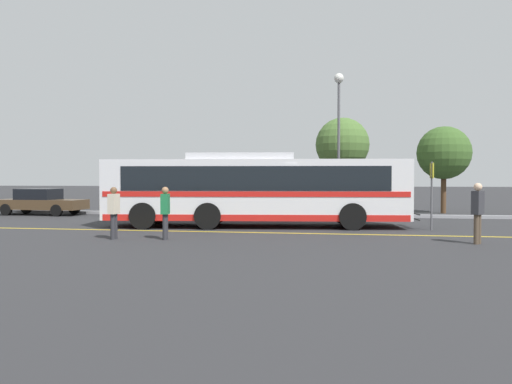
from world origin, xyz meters
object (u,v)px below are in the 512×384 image
at_px(parked_car_1, 149,202).
at_px(street_lamp, 339,114).
at_px(pedestrian_2, 165,210).
at_px(tree_0, 444,153).
at_px(transit_bus, 256,189).
at_px(parked_car_0, 40,202).
at_px(tree_1, 342,145).
at_px(bus_stop_sign, 432,187).
at_px(parked_car_2, 256,202).
at_px(pedestrian_1, 478,209).
at_px(pedestrian_0, 114,210).

relative_size(parked_car_1, street_lamp, 0.57).
distance_m(pedestrian_2, tree_0, 17.87).
relative_size(transit_bus, parked_car_0, 2.55).
xyz_separation_m(street_lamp, tree_1, (0.20, 2.88, -1.43)).
xyz_separation_m(transit_bus, bus_stop_sign, (6.60, -0.32, 0.08)).
bearing_deg(parked_car_2, pedestrian_1, -141.92).
xyz_separation_m(pedestrian_1, tree_0, (1.68, 13.43, 2.29)).
bearing_deg(street_lamp, transit_bus, -113.90).
xyz_separation_m(pedestrian_1, street_lamp, (-4.00, 11.42, 4.30)).
height_order(pedestrian_1, bus_stop_sign, bus_stop_sign).
bearing_deg(bus_stop_sign, tree_0, 159.60).
height_order(pedestrian_1, street_lamp, street_lamp).
distance_m(parked_car_2, tree_1, 7.47).
bearing_deg(parked_car_1, transit_bus, -129.37).
relative_size(parked_car_2, tree_1, 0.77).
distance_m(parked_car_0, pedestrian_1, 21.30).
height_order(parked_car_0, parked_car_2, parked_car_2).
distance_m(parked_car_0, pedestrian_2, 13.69).
height_order(pedestrian_2, tree_1, tree_1).
bearing_deg(parked_car_0, pedestrian_2, 50.57).
bearing_deg(parked_car_1, pedestrian_2, -158.37).
bearing_deg(parked_car_1, pedestrian_1, -125.99).
xyz_separation_m(pedestrian_0, tree_1, (7.09, 14.96, 2.96)).
bearing_deg(pedestrian_0, street_lamp, -28.48).
distance_m(parked_car_2, pedestrian_1, 12.06).
relative_size(transit_bus, parked_car_2, 2.88).
bearing_deg(tree_1, bus_stop_sign, -73.03).
relative_size(parked_car_0, pedestrian_2, 2.91).
height_order(parked_car_1, street_lamp, street_lamp).
xyz_separation_m(parked_car_0, parked_car_2, (11.43, 0.34, 0.08)).
relative_size(pedestrian_1, bus_stop_sign, 0.70).
xyz_separation_m(pedestrian_1, pedestrian_2, (-9.27, -0.49, -0.09)).
xyz_separation_m(pedestrian_0, street_lamp, (6.89, 12.07, 4.39)).
distance_m(parked_car_1, pedestrian_2, 10.24).
height_order(street_lamp, tree_0, street_lamp).
height_order(pedestrian_0, pedestrian_2, pedestrian_2).
xyz_separation_m(transit_bus, pedestrian_2, (-2.06, -4.65, -0.57)).
bearing_deg(parked_car_0, tree_1, 112.29).
distance_m(pedestrian_0, tree_1, 16.81).
bearing_deg(parked_car_0, pedestrian_0, 45.09).
bearing_deg(parked_car_2, transit_bus, -174.05).
xyz_separation_m(parked_car_0, parked_car_1, (5.95, 0.18, 0.00)).
bearing_deg(parked_car_2, pedestrian_0, 159.83).
height_order(pedestrian_2, tree_0, tree_0).
distance_m(transit_bus, bus_stop_sign, 6.61).
bearing_deg(tree_0, tree_1, 171.01).
xyz_separation_m(parked_car_1, bus_stop_sign, (12.90, -4.99, 0.89)).
bearing_deg(pedestrian_2, pedestrian_1, 84.27).
relative_size(parked_car_0, street_lamp, 0.64).
distance_m(pedestrian_0, pedestrian_1, 10.91).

